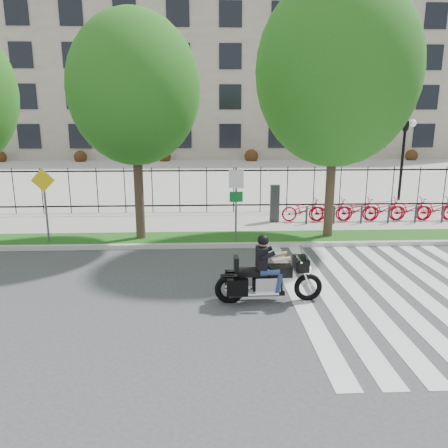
{
  "coord_description": "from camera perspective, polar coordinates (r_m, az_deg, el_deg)",
  "views": [
    {
      "loc": [
        -0.05,
        -9.97,
        4.23
      ],
      "look_at": [
        0.51,
        3.0,
        1.08
      ],
      "focal_mm": 35.0,
      "sensor_mm": 36.0,
      "label": 1
    }
  ],
  "objects": [
    {
      "name": "ground",
      "position": [
        10.83,
        -2.02,
        -9.38
      ],
      "size": [
        120.0,
        120.0,
        0.0
      ],
      "primitive_type": "plane",
      "color": "#3A3B3D",
      "rests_on": "ground"
    },
    {
      "name": "sign_pole_warning",
      "position": [
        15.7,
        -22.4,
        3.48
      ],
      "size": [
        0.78,
        0.09,
        2.49
      ],
      "color": "#59595B",
      "rests_on": "grass_verge"
    },
    {
      "name": "sidewalk",
      "position": [
        17.91,
        -2.23,
        0.2
      ],
      "size": [
        60.0,
        3.5,
        0.15
      ],
      "primitive_type": "cube",
      "color": "#A4A29A",
      "rests_on": "ground"
    },
    {
      "name": "office_building",
      "position": [
        55.18,
        -2.54,
        19.58
      ],
      "size": [
        60.0,
        21.9,
        20.15
      ],
      "color": "gray",
      "rests_on": "ground"
    },
    {
      "name": "curb",
      "position": [
        14.67,
        -2.16,
        -2.84
      ],
      "size": [
        60.0,
        0.2,
        0.15
      ],
      "primitive_type": "cube",
      "color": "#B9B6AE",
      "rests_on": "ground"
    },
    {
      "name": "grass_verge",
      "position": [
        15.49,
        -2.18,
        -1.95
      ],
      "size": [
        60.0,
        1.5,
        0.15
      ],
      "primitive_type": "cube",
      "color": "#195715",
      "rests_on": "ground"
    },
    {
      "name": "motorcycle_rider",
      "position": [
        10.34,
        5.83,
        -6.67
      ],
      "size": [
        2.56,
        0.75,
        1.98
      ],
      "color": "black",
      "rests_on": "ground"
    },
    {
      "name": "bike_share_station",
      "position": [
        18.96,
        19.93,
        1.85
      ],
      "size": [
        8.87,
        0.85,
        1.5
      ],
      "color": "#2D2D33",
      "rests_on": "sidewalk"
    },
    {
      "name": "iron_fence",
      "position": [
        19.41,
        -2.28,
        4.49
      ],
      "size": [
        30.0,
        0.06,
        2.0
      ],
      "primitive_type": null,
      "color": "black",
      "rests_on": "sidewalk"
    },
    {
      "name": "lamp_post_right",
      "position": [
        24.18,
        22.48,
        10.19
      ],
      "size": [
        1.06,
        0.7,
        4.25
      ],
      "color": "black",
      "rests_on": "ground"
    },
    {
      "name": "street_tree_2",
      "position": [
        15.61,
        14.51,
        18.62
      ],
      "size": [
        5.38,
        5.38,
        8.65
      ],
      "color": "#35241D",
      "rests_on": "grass_verge"
    },
    {
      "name": "street_tree_1",
      "position": [
        15.12,
        -11.65,
        16.85
      ],
      "size": [
        4.3,
        4.3,
        7.49
      ],
      "color": "#35241D",
      "rests_on": "grass_verge"
    },
    {
      "name": "sign_pole_regulatory",
      "position": [
        14.79,
        1.59,
        3.93
      ],
      "size": [
        0.5,
        0.09,
        2.5
      ],
      "color": "#59595B",
      "rests_on": "grass_verge"
    },
    {
      "name": "crosswalk_stripes",
      "position": [
        11.87,
        22.23,
        -8.28
      ],
      "size": [
        5.7,
        8.0,
        0.01
      ],
      "primitive_type": null,
      "color": "silver",
      "rests_on": "ground"
    },
    {
      "name": "plaza",
      "position": [
        35.22,
        -2.38,
        6.8
      ],
      "size": [
        80.0,
        34.0,
        0.1
      ],
      "primitive_type": "cube",
      "color": "#A4A29A",
      "rests_on": "ground"
    }
  ]
}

